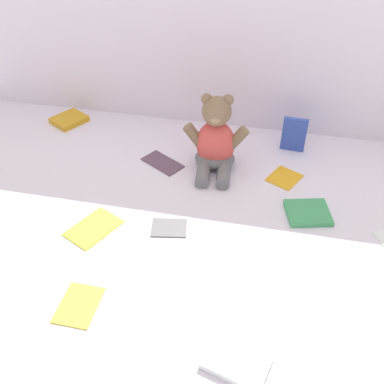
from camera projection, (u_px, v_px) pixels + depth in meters
name	position (u px, v px, depth m)	size (l,w,h in m)	color
ground_plane	(197.00, 197.00, 1.22)	(3.20, 3.20, 0.00)	silver
backdrop_drape	(226.00, 22.00, 1.32)	(1.77, 0.03, 0.69)	silver
teddy_bear	(215.00, 142.00, 1.28)	(0.19, 0.18, 0.23)	#D84C47
book_case_0	(237.00, 361.00, 0.83)	(0.09, 0.12, 0.02)	white
book_case_1	(284.00, 177.00, 1.28)	(0.08, 0.09, 0.01)	orange
book_case_2	(69.00, 120.00, 1.53)	(0.09, 0.11, 0.02)	#C98F1A
book_case_3	(308.00, 213.00, 1.16)	(0.10, 0.11, 0.01)	#3A9459
book_case_4	(162.00, 162.00, 1.34)	(0.07, 0.13, 0.01)	#553D50
book_case_5	(294.00, 135.00, 1.37)	(0.07, 0.01, 0.11)	#314DB0
book_case_6	(169.00, 227.00, 1.12)	(0.07, 0.09, 0.01)	#515152
book_case_7	(79.00, 304.00, 0.94)	(0.08, 0.11, 0.01)	yellow
book_case_9	(93.00, 227.00, 1.12)	(0.09, 0.13, 0.01)	yellow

